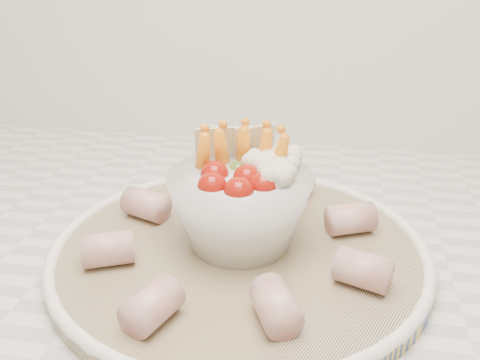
# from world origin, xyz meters

# --- Properties ---
(serving_platter) EXTENTS (0.50, 0.50, 0.02)m
(serving_platter) POSITION_xyz_m (-0.15, 1.40, 0.93)
(serving_platter) COLOR navy
(serving_platter) RESTS_ON kitchen_counter
(veggie_bowl) EXTENTS (0.15, 0.15, 0.12)m
(veggie_bowl) POSITION_xyz_m (-0.15, 1.41, 0.98)
(veggie_bowl) COLOR silver
(veggie_bowl) RESTS_ON serving_platter
(cured_meat_rolls) EXTENTS (0.30, 0.31, 0.03)m
(cured_meat_rolls) POSITION_xyz_m (-0.16, 1.40, 0.95)
(cured_meat_rolls) COLOR #B15151
(cured_meat_rolls) RESTS_ON serving_platter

